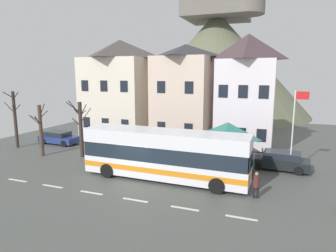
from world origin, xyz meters
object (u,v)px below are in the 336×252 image
(parked_car_01, at_px, (110,143))
(bare_tree_02, at_px, (81,128))
(townhouse_02, at_px, (246,93))
(pedestrian_00, at_px, (252,168))
(pedestrian_01, at_px, (233,167))
(parked_car_00, at_px, (280,161))
(townhouse_00, at_px, (121,90))
(flagpole, at_px, (294,125))
(townhouse_01, at_px, (185,95))
(hilltop_castle, at_px, (216,61))
(public_bench, at_px, (254,157))
(pedestrian_03, at_px, (235,164))
(pedestrian_02, at_px, (256,183))
(bus_shelter, at_px, (228,130))
(bare_tree_00, at_px, (15,118))
(parked_car_02, at_px, (59,138))
(transit_bus, at_px, (165,155))

(parked_car_01, height_order, bare_tree_02, bare_tree_02)
(townhouse_02, distance_m, pedestrian_00, 9.54)
(pedestrian_01, bearing_deg, parked_car_00, 48.74)
(townhouse_00, bearing_deg, flagpole, -20.17)
(townhouse_01, bearing_deg, parked_car_00, -31.80)
(townhouse_02, distance_m, flagpole, 7.36)
(hilltop_castle, xyz_separation_m, public_bench, (9.12, -28.28, -8.94))
(pedestrian_03, relative_size, public_bench, 0.89)
(bare_tree_02, bearing_deg, parked_car_00, 8.85)
(hilltop_castle, bearing_deg, pedestrian_00, -74.01)
(pedestrian_01, relative_size, pedestrian_02, 0.94)
(pedestrian_03, xyz_separation_m, flagpole, (3.82, 2.04, 2.72))
(bus_shelter, height_order, public_bench, bus_shelter)
(townhouse_00, height_order, public_bench, townhouse_00)
(pedestrian_02, bearing_deg, townhouse_01, 124.10)
(townhouse_00, distance_m, pedestrian_03, 17.02)
(pedestrian_00, bearing_deg, townhouse_00, 149.71)
(pedestrian_03, bearing_deg, townhouse_01, 127.00)
(townhouse_02, bearing_deg, pedestrian_00, -79.96)
(pedestrian_03, bearing_deg, pedestrian_02, -63.77)
(townhouse_01, distance_m, pedestrian_03, 11.38)
(pedestrian_00, relative_size, pedestrian_02, 0.95)
(bare_tree_02, bearing_deg, townhouse_01, 50.63)
(public_bench, height_order, bare_tree_00, bare_tree_00)
(townhouse_00, height_order, parked_car_00, townhouse_00)
(parked_car_02, relative_size, flagpole, 0.69)
(parked_car_00, bearing_deg, townhouse_01, -27.36)
(parked_car_02, height_order, pedestrian_02, pedestrian_02)
(hilltop_castle, bearing_deg, pedestrian_01, -76.31)
(bus_shelter, distance_m, parked_car_01, 11.91)
(hilltop_castle, height_order, bus_shelter, hilltop_castle)
(hilltop_castle, relative_size, parked_car_01, 7.42)
(townhouse_01, bearing_deg, bare_tree_02, -129.37)
(bus_shelter, distance_m, pedestrian_03, 2.66)
(bus_shelter, bearing_deg, pedestrian_03, -59.59)
(hilltop_castle, bearing_deg, flagpole, -68.44)
(hilltop_castle, relative_size, bare_tree_00, 5.83)
(parked_car_00, relative_size, pedestrian_03, 2.89)
(pedestrian_00, distance_m, pedestrian_01, 1.37)
(townhouse_00, distance_m, parked_car_00, 18.61)
(townhouse_02, distance_m, bare_tree_02, 15.41)
(hilltop_castle, bearing_deg, transit_bus, -83.99)
(townhouse_00, xyz_separation_m, bus_shelter, (13.18, -7.22, -2.43))
(hilltop_castle, relative_size, bare_tree_02, 6.45)
(bus_shelter, bearing_deg, parked_car_01, 170.49)
(public_bench, bearing_deg, parked_car_02, -178.67)
(transit_bus, height_order, parked_car_01, transit_bus)
(townhouse_01, bearing_deg, pedestrian_01, -55.68)
(bus_shelter, relative_size, public_bench, 2.07)
(public_bench, relative_size, flagpole, 0.29)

